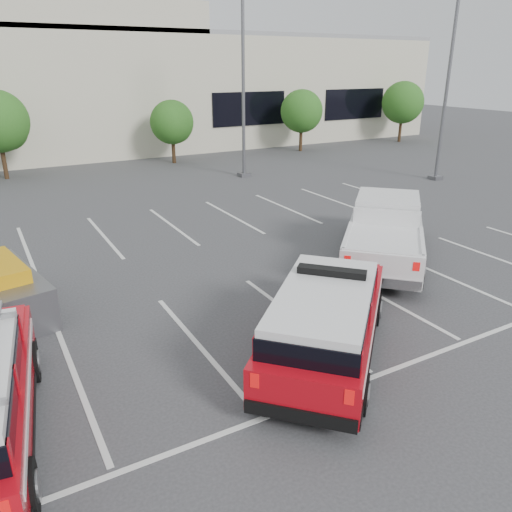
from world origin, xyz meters
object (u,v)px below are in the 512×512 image
Objects in this scene: tree_right at (302,113)px; light_pole_mid at (243,81)px; light_pole_right at (448,82)px; white_pickup at (385,235)px; tree_mid_right at (173,124)px; fire_chief_suv at (326,325)px; tree_far_right at (403,104)px; convention_building at (62,84)px.

light_pole_mid is at bearing -143.23° from tree_right.
white_pickup is (-11.15, -7.80, -4.39)m from light_pole_right.
tree_mid_right is 0.75× the size of fire_chief_suv.
tree_far_right is 0.47× the size of light_pole_mid.
tree_far_right is at bearing -21.51° from convention_building.
tree_mid_right is at bearing 132.17° from light_pole_right.
tree_mid_right is at bearing 122.86° from fire_chief_suv.
fire_chief_suv is at bearing -144.54° from light_pole_right.
convention_building is 9.73× the size of white_pickup.
tree_right is 12.32m from light_pole_right.
white_pickup is at bearing 82.50° from fire_chief_suv.
light_pole_right is (9.00, -6.00, 0.00)m from light_pole_mid.
tree_mid_right is 0.82× the size of tree_far_right.
convention_building is 33.85m from fire_chief_suv.
tree_right is at bearing -180.00° from tree_far_right.
tree_mid_right is 20.01m from tree_far_right.
tree_right is 0.83× the size of fire_chief_suv.
light_pole_mid is (6.82, -15.86, 0.47)m from convention_building.
light_pole_right is 1.66× the size of white_pickup.
tree_far_right is 0.79× the size of white_pickup.
light_pole_right is at bearing -54.11° from convention_building.
tree_far_right is (24.91, -9.82, -1.68)m from convention_building.
convention_building is 30.29m from white_pickup.
light_pole_right is at bearing -85.69° from tree_right.
tree_mid_right is (4.91, -9.82, -2.22)m from convention_building.
tree_far_right reaches higher than tree_right.
white_pickup is (4.67, -29.66, -3.93)m from convention_building.
tree_right is at bearing -33.37° from convention_building.
fire_chief_suv is (-7.50, -17.75, -4.40)m from light_pole_mid.
light_pole_mid is at bearing -161.52° from tree_far_right.
convention_building is 11.20m from tree_mid_right.
convention_building is 5.86× the size of light_pole_right.
convention_building is at bearing 143.83° from white_pickup.
tree_far_right is 19.19m from light_pole_mid.
tree_far_right reaches higher than white_pickup.
light_pole_right is (0.91, -12.05, 2.41)m from tree_right.
tree_right is (10.00, 0.00, 0.27)m from tree_mid_right.
tree_mid_right is 16.47m from light_pole_right.
tree_right reaches higher than fire_chief_suv.
tree_far_right is at bearing 52.96° from light_pole_right.
convention_building reaches higher than tree_far_right.
fire_chief_suv is (-25.59, -23.79, -2.25)m from tree_far_right.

